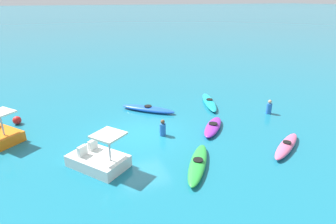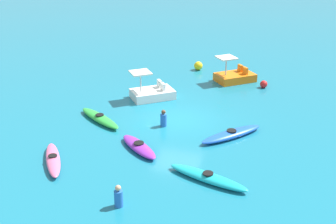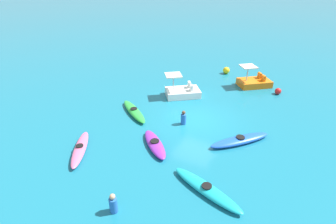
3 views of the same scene
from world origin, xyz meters
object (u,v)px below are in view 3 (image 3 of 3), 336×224
at_px(pedal_boat_white, 182,92).
at_px(buoy_red, 278,91).
at_px(buoy_yellow, 226,70).
at_px(person_by_kayaks, 183,118).
at_px(kayak_blue, 240,140).
at_px(pedal_boat_orange, 254,82).
at_px(kayak_pink, 80,149).
at_px(kayak_green, 134,111).
at_px(kayak_purple, 155,144).
at_px(kayak_cyan, 206,189).
at_px(person_near_shore, 113,204).

xyz_separation_m(pedal_boat_white, buoy_red, (3.58, -6.08, -0.11)).
xyz_separation_m(buoy_yellow, person_by_kayaks, (-9.51, -0.31, 0.09)).
height_order(pedal_boat_white, buoy_red, pedal_boat_white).
distance_m(kayak_blue, buoy_red, 7.49).
bearing_deg(pedal_boat_orange, buoy_red, -111.07).
bearing_deg(pedal_boat_orange, kayak_pink, 155.09).
xyz_separation_m(buoy_yellow, buoy_red, (-2.39, -4.66, -0.07)).
xyz_separation_m(kayak_blue, pedal_boat_orange, (8.18, 1.04, 0.17)).
distance_m(kayak_green, kayak_pink, 4.59).
bearing_deg(kayak_pink, pedal_boat_white, -11.68).
bearing_deg(buoy_yellow, person_by_kayaks, -178.14).
height_order(kayak_pink, kayak_blue, same).
distance_m(pedal_boat_orange, person_by_kayaks, 8.22).
xyz_separation_m(kayak_purple, buoy_yellow, (12.28, -0.03, 0.13)).
relative_size(kayak_cyan, person_by_kayaks, 4.04).
distance_m(kayak_cyan, pedal_boat_orange, 12.39).
bearing_deg(person_by_kayaks, buoy_yellow, 1.86).
bearing_deg(pedal_boat_orange, kayak_cyan, -176.60).
height_order(pedal_boat_orange, buoy_yellow, pedal_boat_orange).
bearing_deg(pedal_boat_white, kayak_purple, -167.54).
bearing_deg(buoy_red, buoy_yellow, 62.80).
bearing_deg(pedal_boat_white, person_by_kayaks, -153.85).
height_order(pedal_boat_white, buoy_yellow, pedal_boat_white).
relative_size(pedal_boat_orange, buoy_yellow, 4.75).
relative_size(kayak_purple, pedal_boat_white, 0.89).
bearing_deg(kayak_green, buoy_red, -45.96).
distance_m(kayak_purple, person_near_shore, 4.41).
distance_m(kayak_cyan, kayak_pink, 6.67).
bearing_deg(kayak_green, kayak_purple, -129.30).
relative_size(kayak_green, kayak_pink, 1.07).
relative_size(pedal_boat_orange, person_near_shore, 3.19).
relative_size(buoy_yellow, person_near_shore, 0.67).
height_order(kayak_purple, person_by_kayaks, person_by_kayaks).
height_order(kayak_purple, pedal_boat_white, pedal_boat_white).
height_order(kayak_green, kayak_pink, same).
relative_size(buoy_red, person_near_shore, 0.52).
bearing_deg(kayak_pink, buoy_red, -33.08).
distance_m(pedal_boat_white, person_near_shore, 10.86).
xyz_separation_m(kayak_green, pedal_boat_orange, (8.17, -5.78, 0.17)).
relative_size(pedal_boat_white, person_by_kayaks, 3.20).
distance_m(kayak_blue, person_by_kayaks, 3.51).
distance_m(pedal_boat_orange, pedal_boat_white, 6.01).
height_order(kayak_cyan, person_by_kayaks, person_by_kayaks).
distance_m(pedal_boat_orange, buoy_yellow, 3.21).
height_order(kayak_green, person_near_shore, person_near_shore).
relative_size(kayak_blue, person_by_kayaks, 3.55).
bearing_deg(person_by_kayaks, kayak_cyan, -144.89).
height_order(kayak_cyan, pedal_boat_orange, pedal_boat_orange).
relative_size(person_near_shore, person_by_kayaks, 1.00).
xyz_separation_m(kayak_purple, person_near_shore, (-4.34, -0.75, 0.22)).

